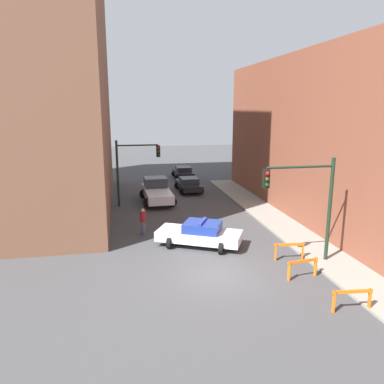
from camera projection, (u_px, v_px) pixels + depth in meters
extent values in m
plane|color=#424244|center=(216.00, 276.00, 17.38)|extent=(120.00, 120.00, 0.00)
cube|color=gray|center=(337.00, 265.00, 18.52)|extent=(2.40, 44.00, 0.12)
cube|color=brown|center=(1.00, 48.00, 25.97)|extent=(14.00, 20.00, 23.32)
cube|color=brown|center=(373.00, 137.00, 26.27)|extent=(12.00, 28.00, 11.27)
cylinder|color=black|center=(329.00, 210.00, 18.47)|extent=(0.18, 0.18, 5.20)
cylinder|color=black|center=(300.00, 167.00, 17.67)|extent=(3.40, 0.12, 0.12)
cube|color=black|center=(266.00, 179.00, 17.46)|extent=(0.30, 0.22, 0.90)
sphere|color=red|center=(267.00, 173.00, 17.26)|extent=(0.18, 0.18, 0.18)
sphere|color=#4C3D0C|center=(267.00, 179.00, 17.32)|extent=(0.18, 0.18, 0.18)
sphere|color=#0C4219|center=(267.00, 185.00, 17.38)|extent=(0.18, 0.18, 0.18)
cylinder|color=black|center=(118.00, 174.00, 29.08)|extent=(0.18, 0.18, 5.20)
cylinder|color=black|center=(137.00, 145.00, 28.89)|extent=(3.20, 0.12, 0.12)
cube|color=black|center=(158.00, 151.00, 29.29)|extent=(0.30, 0.22, 0.90)
sphere|color=red|center=(158.00, 148.00, 29.09)|extent=(0.18, 0.18, 0.18)
sphere|color=#4C3D0C|center=(158.00, 151.00, 29.15)|extent=(0.18, 0.18, 0.18)
sphere|color=#0C4219|center=(159.00, 155.00, 29.21)|extent=(0.18, 0.18, 0.18)
cube|color=white|center=(199.00, 236.00, 21.09)|extent=(5.03, 3.78, 0.55)
cube|color=navy|center=(202.00, 227.00, 20.92)|extent=(2.50, 2.35, 0.52)
cylinder|color=black|center=(170.00, 243.00, 20.74)|extent=(0.49, 0.69, 0.66)
cylinder|color=black|center=(179.00, 233.00, 22.34)|extent=(0.49, 0.69, 0.66)
cylinder|color=black|center=(221.00, 248.00, 19.96)|extent=(0.49, 0.69, 0.66)
cylinder|color=black|center=(227.00, 238.00, 21.56)|extent=(0.49, 0.69, 0.66)
cube|color=#2633BF|center=(202.00, 221.00, 20.85)|extent=(0.80, 1.32, 0.12)
cube|color=silver|center=(157.00, 194.00, 30.69)|extent=(2.15, 5.45, 0.70)
cube|color=#2D333D|center=(155.00, 182.00, 31.55)|extent=(1.89, 1.78, 0.80)
cylinder|color=black|center=(144.00, 194.00, 32.17)|extent=(0.81, 0.28, 0.80)
cylinder|color=black|center=(165.00, 193.00, 32.56)|extent=(0.81, 0.28, 0.80)
cylinder|color=black|center=(148.00, 203.00, 28.98)|extent=(0.81, 0.28, 0.80)
cylinder|color=black|center=(172.00, 202.00, 29.37)|extent=(0.81, 0.28, 0.80)
cube|color=black|center=(189.00, 185.00, 34.86)|extent=(1.90, 4.34, 0.52)
cube|color=#232833|center=(189.00, 180.00, 34.59)|extent=(1.63, 1.84, 0.48)
cylinder|color=black|center=(177.00, 185.00, 36.02)|extent=(0.62, 0.23, 0.62)
cylinder|color=black|center=(194.00, 185.00, 36.36)|extent=(0.62, 0.23, 0.62)
cylinder|color=black|center=(183.00, 191.00, 33.48)|extent=(0.62, 0.23, 0.62)
cylinder|color=black|center=(201.00, 190.00, 33.82)|extent=(0.62, 0.23, 0.62)
cube|color=black|center=(183.00, 173.00, 41.21)|extent=(1.85, 4.32, 0.52)
cube|color=#232833|center=(183.00, 169.00, 40.94)|extent=(1.60, 1.82, 0.48)
cylinder|color=black|center=(174.00, 174.00, 42.40)|extent=(0.62, 0.23, 0.62)
cylinder|color=black|center=(188.00, 173.00, 42.69)|extent=(0.62, 0.23, 0.62)
cylinder|color=black|center=(177.00, 178.00, 39.85)|extent=(0.62, 0.23, 0.62)
cylinder|color=black|center=(193.00, 177.00, 40.14)|extent=(0.62, 0.23, 0.62)
cylinder|color=#474C66|center=(143.00, 228.00, 23.01)|extent=(0.31, 0.31, 0.82)
cylinder|color=maroon|center=(143.00, 217.00, 22.85)|extent=(0.40, 0.40, 0.62)
sphere|color=tan|center=(143.00, 210.00, 22.76)|extent=(0.24, 0.24, 0.22)
cube|color=orange|center=(353.00, 292.00, 14.22)|extent=(1.60, 0.19, 0.14)
cube|color=orange|center=(334.00, 302.00, 14.23)|extent=(0.06, 0.16, 0.90)
cube|color=orange|center=(369.00, 300.00, 14.38)|extent=(0.06, 0.16, 0.90)
cube|color=orange|center=(303.00, 261.00, 17.02)|extent=(1.59, 0.30, 0.14)
cube|color=orange|center=(289.00, 271.00, 16.86)|extent=(0.07, 0.17, 0.90)
cube|color=orange|center=(315.00, 267.00, 17.34)|extent=(0.07, 0.17, 0.90)
cube|color=orange|center=(290.00, 245.00, 19.08)|extent=(1.60, 0.18, 0.14)
cube|color=orange|center=(276.00, 252.00, 19.09)|extent=(0.06, 0.16, 0.90)
cube|color=orange|center=(303.00, 251.00, 19.24)|extent=(0.06, 0.16, 0.90)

